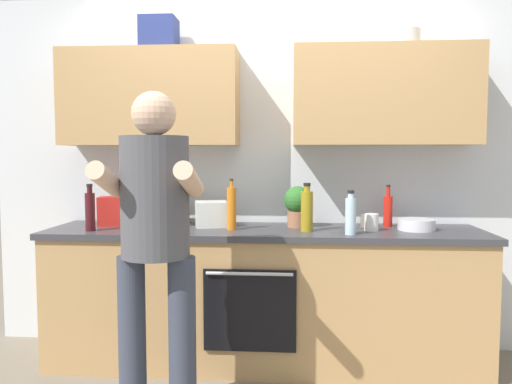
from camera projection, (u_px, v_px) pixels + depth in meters
ground_plane at (264, 362)px, 3.35m from camera, size 12.00×12.00×0.00m
back_wall_unit at (266, 138)px, 3.51m from camera, size 4.00×0.38×2.50m
counter at (264, 296)px, 3.31m from camera, size 2.84×0.67×0.90m
person_standing at (155, 231)px, 2.50m from camera, size 0.49×0.45×1.70m
bottle_juice at (232, 208)px, 3.23m from camera, size 0.06×0.06×0.33m
bottle_oil at (307, 210)px, 3.17m from camera, size 0.08×0.08×0.31m
bottle_hotsauce at (388, 210)px, 3.39m from camera, size 0.06×0.06×0.28m
bottle_wine at (90, 210)px, 3.19m from camera, size 0.06×0.06×0.30m
bottle_water at (351, 215)px, 3.05m from camera, size 0.07×0.07×0.27m
cup_stoneware at (367, 221)px, 3.38m from camera, size 0.09×0.09×0.08m
cup_coffee at (371, 222)px, 3.19m from camera, size 0.09×0.09×0.11m
mixing_bowl at (417, 225)px, 3.23m from camera, size 0.24×0.24×0.07m
potted_herb at (298, 205)px, 3.36m from camera, size 0.19×0.19×0.27m
grocery_bag_rice at (160, 208)px, 3.43m from camera, size 0.23×0.20×0.24m
grocery_bag_produce at (211, 214)px, 3.39m from camera, size 0.25×0.25×0.17m
grocery_bag_crisps at (111, 211)px, 3.43m from camera, size 0.18×0.16×0.20m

